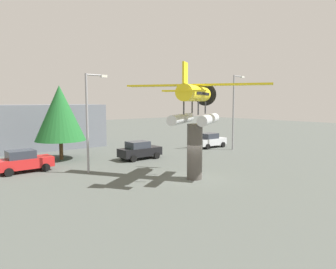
{
  "coord_description": "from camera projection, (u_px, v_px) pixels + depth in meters",
  "views": [
    {
      "loc": [
        -15.62,
        -15.89,
        5.57
      ],
      "look_at": [
        0.0,
        3.0,
        2.99
      ],
      "focal_mm": 33.49,
      "sensor_mm": 36.0,
      "label": 1
    }
  ],
  "objects": [
    {
      "name": "ground_plane",
      "position": [
        194.0,
        179.0,
        22.66
      ],
      "size": [
        140.0,
        140.0,
        0.0
      ],
      "primitive_type": "plane",
      "color": "#4C514C"
    },
    {
      "name": "display_pedestal",
      "position": [
        195.0,
        152.0,
        22.45
      ],
      "size": [
        1.1,
        1.1,
        3.98
      ],
      "primitive_type": "cylinder",
      "color": "#4C4742",
      "rests_on": "ground"
    },
    {
      "name": "floatplane_monument",
      "position": [
        195.0,
        100.0,
        22.19
      ],
      "size": [
        7.0,
        9.36,
        4.0
      ],
      "rotation": [
        0.0,
        0.0,
        0.57
      ],
      "color": "silver",
      "rests_on": "display_pedestal"
    },
    {
      "name": "car_near_red",
      "position": [
        24.0,
        161.0,
        24.78
      ],
      "size": [
        4.2,
        2.02,
        1.76
      ],
      "color": "red",
      "rests_on": "ground"
    },
    {
      "name": "car_mid_black",
      "position": [
        139.0,
        150.0,
        30.32
      ],
      "size": [
        4.2,
        2.02,
        1.76
      ],
      "color": "black",
      "rests_on": "ground"
    },
    {
      "name": "car_far_silver",
      "position": [
        210.0,
        140.0,
        38.05
      ],
      "size": [
        4.2,
        2.02,
        1.76
      ],
      "color": "silver",
      "rests_on": "ground"
    },
    {
      "name": "streetlight_primary",
      "position": [
        89.0,
        116.0,
        24.12
      ],
      "size": [
        1.84,
        0.28,
        7.71
      ],
      "color": "gray",
      "rests_on": "ground"
    },
    {
      "name": "streetlight_secondary",
      "position": [
        234.0,
        107.0,
        36.05
      ],
      "size": [
        1.84,
        0.28,
        8.57
      ],
      "color": "gray",
      "rests_on": "ground"
    },
    {
      "name": "storefront_building",
      "position": [
        49.0,
        127.0,
        37.45
      ],
      "size": [
        12.25,
        5.8,
        5.2
      ],
      "primitive_type": "cube",
      "color": "slate",
      "rests_on": "ground"
    },
    {
      "name": "tree_east",
      "position": [
        60.0,
        113.0,
        29.82
      ],
      "size": [
        4.74,
        4.74,
        7.11
      ],
      "color": "brown",
      "rests_on": "ground"
    }
  ]
}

